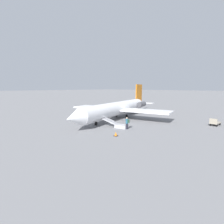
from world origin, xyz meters
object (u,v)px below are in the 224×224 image
airplane_main (119,108)px  passenger (127,122)px  boarding_stairs (119,125)px  luggage_cart (215,123)px

airplane_main → passenger: bearing=35.7°
boarding_stairs → luggage_cart: (-11.50, 10.05, 0.09)m
boarding_stairs → passenger: size_ratio=2.38×
boarding_stairs → luggage_cart: bearing=-144.5°
airplane_main → luggage_cart: size_ratio=11.68×
boarding_stairs → passenger: bearing=169.5°
luggage_cart → airplane_main: bearing=-66.2°
boarding_stairs → luggage_cart: 15.27m
boarding_stairs → passenger: passenger is taller
boarding_stairs → airplane_main: bearing=-61.7°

